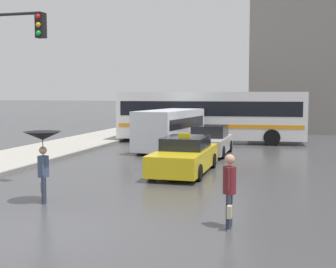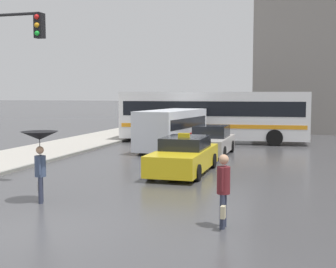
{
  "view_description": "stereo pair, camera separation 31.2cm",
  "coord_description": "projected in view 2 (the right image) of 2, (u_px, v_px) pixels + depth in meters",
  "views": [
    {
      "loc": [
        5.36,
        -8.88,
        3.1
      ],
      "look_at": [
        0.4,
        9.46,
        1.4
      ],
      "focal_mm": 50.0,
      "sensor_mm": 36.0,
      "label": 1
    },
    {
      "loc": [
        5.66,
        -8.79,
        3.1
      ],
      "look_at": [
        0.4,
        9.46,
        1.4
      ],
      "focal_mm": 50.0,
      "sensor_mm": 36.0,
      "label": 2
    }
  ],
  "objects": [
    {
      "name": "taxi",
      "position": [
        184.0,
        156.0,
        17.97
      ],
      "size": [
        1.91,
        4.8,
        1.54
      ],
      "rotation": [
        0.0,
        0.0,
        3.14
      ],
      "color": "gold",
      "rests_on": "ground_plane"
    },
    {
      "name": "sedan_red",
      "position": [
        211.0,
        141.0,
        23.24
      ],
      "size": [
        1.91,
        4.19,
        1.44
      ],
      "rotation": [
        0.0,
        0.0,
        3.14
      ],
      "color": "#B7B2AD",
      "rests_on": "ground_plane"
    },
    {
      "name": "ambulance_van",
      "position": [
        172.0,
        128.0,
        24.78
      ],
      "size": [
        2.69,
        5.67,
        2.16
      ],
      "rotation": [
        0.0,
        0.0,
        3.01
      ],
      "color": "silver",
      "rests_on": "ground_plane"
    },
    {
      "name": "pedestrian_with_umbrella",
      "position": [
        40.0,
        146.0,
        13.02
      ],
      "size": [
        1.03,
        1.03,
        2.01
      ],
      "rotation": [
        0.0,
        0.0,
        2.03
      ],
      "color": "#2D3347",
      "rests_on": "ground_plane"
    },
    {
      "name": "ground_plane",
      "position": [
        31.0,
        234.0,
        10.25
      ],
      "size": [
        300.0,
        300.0,
        0.0
      ],
      "primitive_type": "plane",
      "color": "#424244"
    },
    {
      "name": "pedestrian_man",
      "position": [
        223.0,
        186.0,
        10.63
      ],
      "size": [
        0.31,
        0.59,
        1.7
      ],
      "rotation": [
        0.0,
        0.0,
        -1.59
      ],
      "color": "#2D3347",
      "rests_on": "ground_plane"
    },
    {
      "name": "city_bus",
      "position": [
        213.0,
        114.0,
        28.82
      ],
      "size": [
        11.54,
        3.31,
        3.12
      ],
      "rotation": [
        0.0,
        0.0,
        1.64
      ],
      "color": "silver",
      "rests_on": "ground_plane"
    }
  ]
}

